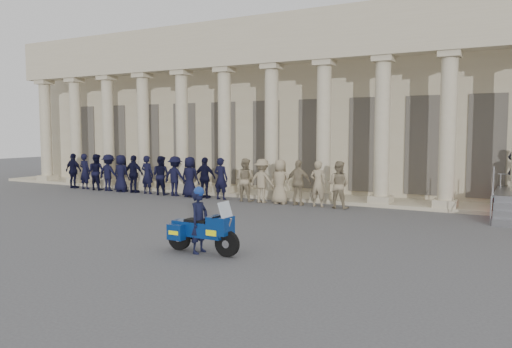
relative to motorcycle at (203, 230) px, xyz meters
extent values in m
plane|color=#4B4B4D|center=(-1.96, 2.43, -0.61)|extent=(90.00, 90.00, 0.00)
cube|color=#BAAC8C|center=(-1.96, 17.43, 3.89)|extent=(40.00, 10.00, 9.00)
cube|color=#BAAC8C|center=(-1.96, 11.23, -0.53)|extent=(40.00, 2.60, 0.15)
cube|color=#BAAC8C|center=(-1.96, 10.43, 6.18)|extent=(35.80, 1.00, 1.00)
cube|color=#BAAC8C|center=(-1.96, 10.43, 7.28)|extent=(35.80, 1.00, 1.20)
cube|color=#BAAC8C|center=(-18.86, 10.43, -0.31)|extent=(0.90, 0.90, 0.30)
cylinder|color=#BAAC8C|center=(-18.86, 10.43, 2.64)|extent=(0.64, 0.64, 5.60)
cube|color=#BAAC8C|center=(-18.86, 10.43, 5.56)|extent=(0.85, 0.85, 0.24)
cube|color=#BAAC8C|center=(-16.26, 10.43, -0.31)|extent=(0.90, 0.90, 0.30)
cylinder|color=#BAAC8C|center=(-16.26, 10.43, 2.64)|extent=(0.64, 0.64, 5.60)
cube|color=#BAAC8C|center=(-16.26, 10.43, 5.56)|extent=(0.85, 0.85, 0.24)
cube|color=#BAAC8C|center=(-13.66, 10.43, -0.31)|extent=(0.90, 0.90, 0.30)
cylinder|color=#BAAC8C|center=(-13.66, 10.43, 2.64)|extent=(0.64, 0.64, 5.60)
cube|color=#BAAC8C|center=(-13.66, 10.43, 5.56)|extent=(0.85, 0.85, 0.24)
cube|color=#BAAC8C|center=(-11.06, 10.43, -0.31)|extent=(0.90, 0.90, 0.30)
cylinder|color=#BAAC8C|center=(-11.06, 10.43, 2.64)|extent=(0.64, 0.64, 5.60)
cube|color=#BAAC8C|center=(-11.06, 10.43, 5.56)|extent=(0.85, 0.85, 0.24)
cube|color=#BAAC8C|center=(-8.46, 10.43, -0.31)|extent=(0.90, 0.90, 0.30)
cylinder|color=#BAAC8C|center=(-8.46, 10.43, 2.64)|extent=(0.64, 0.64, 5.60)
cube|color=#BAAC8C|center=(-8.46, 10.43, 5.56)|extent=(0.85, 0.85, 0.24)
cube|color=#BAAC8C|center=(-5.86, 10.43, -0.31)|extent=(0.90, 0.90, 0.30)
cylinder|color=#BAAC8C|center=(-5.86, 10.43, 2.64)|extent=(0.64, 0.64, 5.60)
cube|color=#BAAC8C|center=(-5.86, 10.43, 5.56)|extent=(0.85, 0.85, 0.24)
cube|color=#BAAC8C|center=(-3.26, 10.43, -0.31)|extent=(0.90, 0.90, 0.30)
cylinder|color=#BAAC8C|center=(-3.26, 10.43, 2.64)|extent=(0.64, 0.64, 5.60)
cube|color=#BAAC8C|center=(-3.26, 10.43, 5.56)|extent=(0.85, 0.85, 0.24)
cube|color=#BAAC8C|center=(-0.66, 10.43, -0.31)|extent=(0.90, 0.90, 0.30)
cylinder|color=#BAAC8C|center=(-0.66, 10.43, 2.64)|extent=(0.64, 0.64, 5.60)
cube|color=#BAAC8C|center=(-0.66, 10.43, 5.56)|extent=(0.85, 0.85, 0.24)
cube|color=#BAAC8C|center=(1.94, 10.43, -0.31)|extent=(0.90, 0.90, 0.30)
cylinder|color=#BAAC8C|center=(1.94, 10.43, 2.64)|extent=(0.64, 0.64, 5.60)
cube|color=#BAAC8C|center=(1.94, 10.43, 5.56)|extent=(0.85, 0.85, 0.24)
cube|color=#BAAC8C|center=(4.54, 10.43, -0.31)|extent=(0.90, 0.90, 0.30)
cylinder|color=#BAAC8C|center=(4.54, 10.43, 2.64)|extent=(0.64, 0.64, 5.60)
cube|color=#BAAC8C|center=(4.54, 10.43, 5.56)|extent=(0.85, 0.85, 0.24)
cube|color=black|center=(-17.56, 12.45, 1.94)|extent=(1.30, 0.12, 4.20)
cube|color=black|center=(-14.96, 12.45, 1.94)|extent=(1.30, 0.12, 4.20)
cube|color=black|center=(-12.36, 12.45, 1.94)|extent=(1.30, 0.12, 4.20)
cube|color=black|center=(-9.76, 12.45, 1.94)|extent=(1.30, 0.12, 4.20)
cube|color=black|center=(-7.16, 12.45, 1.94)|extent=(1.30, 0.12, 4.20)
cube|color=black|center=(-4.56, 12.45, 1.94)|extent=(1.30, 0.12, 4.20)
cube|color=black|center=(-1.96, 12.45, 1.94)|extent=(1.30, 0.12, 4.20)
cube|color=black|center=(0.64, 12.45, 1.94)|extent=(1.30, 0.12, 4.20)
cube|color=black|center=(3.24, 12.45, 1.94)|extent=(1.30, 0.12, 4.20)
cube|color=black|center=(5.84, 12.45, 1.94)|extent=(1.30, 0.12, 4.20)
imported|color=black|center=(-14.92, 8.99, 0.37)|extent=(1.15, 0.48, 1.96)
imported|color=black|center=(-14.03, 8.99, 0.37)|extent=(0.71, 0.47, 1.96)
imported|color=black|center=(-13.14, 8.99, 0.37)|extent=(0.95, 0.74, 1.96)
imported|color=black|center=(-12.26, 8.99, 0.37)|extent=(1.26, 0.73, 1.96)
imported|color=black|center=(-11.37, 8.99, 0.37)|extent=(0.96, 0.62, 1.96)
imported|color=black|center=(-10.49, 8.99, 0.37)|extent=(1.15, 0.48, 1.96)
imported|color=black|center=(-9.60, 8.99, 0.37)|extent=(0.71, 0.47, 1.96)
imported|color=black|center=(-8.71, 8.99, 0.37)|extent=(0.95, 0.74, 1.96)
imported|color=black|center=(-7.83, 8.99, 0.37)|extent=(1.26, 0.73, 1.96)
imported|color=black|center=(-6.94, 8.99, 0.37)|extent=(0.96, 0.62, 1.96)
imported|color=black|center=(-6.06, 8.99, 0.37)|extent=(1.15, 0.48, 1.96)
imported|color=black|center=(-5.17, 8.99, 0.37)|extent=(0.71, 0.47, 1.96)
imported|color=gray|center=(-3.88, 8.99, 0.37)|extent=(0.95, 0.74, 1.96)
imported|color=gray|center=(-3.00, 8.99, 0.37)|extent=(1.26, 0.73, 1.96)
imported|color=gray|center=(-2.11, 8.99, 0.37)|extent=(0.96, 0.62, 1.96)
imported|color=gray|center=(-1.23, 8.99, 0.37)|extent=(1.15, 0.48, 1.96)
imported|color=gray|center=(-0.34, 8.99, 0.37)|extent=(0.71, 0.47, 1.96)
imported|color=gray|center=(0.55, 8.99, 0.37)|extent=(0.95, 0.74, 1.96)
cube|color=maroon|center=(6.35, 10.38, -0.19)|extent=(0.04, 3.32, 0.84)
cube|color=gray|center=(6.93, 7.82, -0.49)|extent=(1.10, 0.28, 0.23)
cube|color=gray|center=(6.93, 8.10, -0.25)|extent=(1.10, 0.28, 0.23)
cube|color=gray|center=(6.93, 8.38, -0.02)|extent=(1.10, 0.28, 0.23)
cube|color=gray|center=(6.93, 8.66, 0.22)|extent=(1.10, 0.28, 0.23)
cylinder|color=black|center=(0.74, -0.01, -0.27)|extent=(0.67, 0.15, 0.67)
cylinder|color=black|center=(-0.78, 0.01, -0.27)|extent=(0.67, 0.15, 0.67)
cube|color=navy|center=(0.03, 0.00, 0.02)|extent=(1.17, 0.44, 0.38)
cube|color=navy|center=(0.54, -0.01, 0.18)|extent=(0.56, 0.53, 0.45)
cube|color=silver|center=(0.54, -0.01, -0.05)|extent=(0.23, 0.31, 0.12)
cube|color=#B2BFCC|center=(0.71, -0.01, 0.53)|extent=(0.22, 0.47, 0.54)
cube|color=black|center=(-0.17, 0.00, 0.22)|extent=(0.66, 0.35, 0.10)
cube|color=navy|center=(-0.73, 0.01, 0.10)|extent=(0.36, 0.35, 0.22)
cube|color=navy|center=(-0.63, -0.32, -0.05)|extent=(0.46, 0.23, 0.40)
cube|color=#FAFF0D|center=(-0.63, -0.32, -0.05)|extent=(0.31, 0.25, 0.10)
cube|color=navy|center=(-0.62, 0.33, -0.05)|extent=(0.46, 0.23, 0.40)
cube|color=#FAFF0D|center=(-0.62, 0.33, -0.05)|extent=(0.31, 0.25, 0.10)
cylinder|color=silver|center=(-0.47, 0.25, -0.30)|extent=(0.61, 0.11, 0.10)
cylinder|color=black|center=(0.54, -0.01, 0.42)|extent=(0.05, 0.71, 0.04)
imported|color=black|center=(-0.12, 0.00, 0.22)|extent=(0.41, 0.61, 1.66)
sphere|color=navy|center=(-0.12, 0.00, 1.00)|extent=(0.28, 0.28, 0.28)
camera|label=1|loc=(7.28, -10.56, 2.55)|focal=35.00mm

